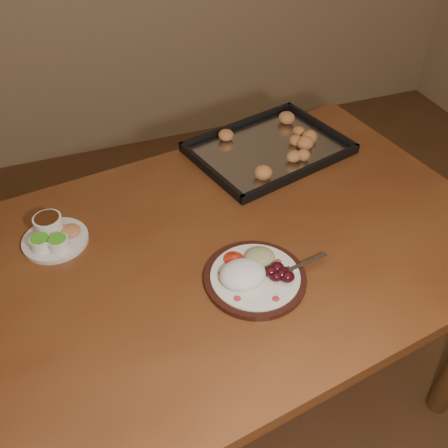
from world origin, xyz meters
name	(u,v)px	position (x,y,z in m)	size (l,w,h in m)	color
dining_table	(209,276)	(-0.11, 0.26, 0.65)	(1.62, 1.12, 0.75)	brown
dinner_plate	(253,274)	(-0.04, 0.13, 0.77)	(0.31, 0.24, 0.06)	black
condiment_saucer	(53,235)	(-0.47, 0.42, 0.77)	(0.16, 0.16, 0.06)	beige
baking_tray	(269,148)	(0.21, 0.61, 0.76)	(0.53, 0.44, 0.05)	black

